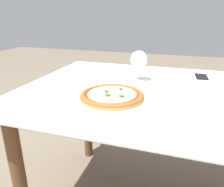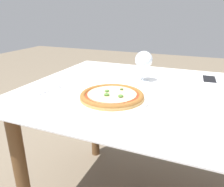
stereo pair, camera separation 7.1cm
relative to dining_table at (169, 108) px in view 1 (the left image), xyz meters
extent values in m
cube|color=brown|center=(0.00, 0.00, 0.06)|extent=(1.29, 0.85, 0.04)
cube|color=white|center=(0.00, 0.00, 0.08)|extent=(1.39, 0.95, 0.01)
cylinder|color=brown|center=(-0.59, -0.37, -0.30)|extent=(0.06, 0.06, 0.68)
cylinder|color=brown|center=(-0.59, 0.37, -0.30)|extent=(0.06, 0.06, 0.68)
cylinder|color=white|center=(-0.22, -0.18, 0.09)|extent=(0.30, 0.30, 0.01)
cylinder|color=tan|center=(-0.22, -0.18, 0.10)|extent=(0.26, 0.26, 0.01)
torus|color=#935B28|center=(-0.22, -0.18, 0.10)|extent=(0.26, 0.26, 0.02)
cylinder|color=#BC381E|center=(-0.22, -0.18, 0.11)|extent=(0.22, 0.22, 0.00)
cylinder|color=beige|center=(-0.22, -0.18, 0.11)|extent=(0.20, 0.20, 0.00)
ellipsoid|color=#4C7A33|center=(-0.18, -0.20, 0.12)|extent=(0.02, 0.02, 0.01)
ellipsoid|color=#4C7A33|center=(-0.25, -0.16, 0.12)|extent=(0.02, 0.02, 0.01)
ellipsoid|color=#4C7A33|center=(-0.23, -0.20, 0.12)|extent=(0.02, 0.02, 0.01)
ellipsoid|color=#425123|center=(-0.20, -0.12, 0.12)|extent=(0.02, 0.02, 0.01)
cube|color=silver|center=(-0.53, -0.20, 0.08)|extent=(0.03, 0.11, 0.00)
cube|color=silver|center=(-0.52, -0.14, 0.08)|extent=(0.03, 0.02, 0.00)
cube|color=silver|center=(-0.53, -0.10, 0.08)|extent=(0.01, 0.05, 0.00)
cube|color=silver|center=(-0.52, -0.11, 0.08)|extent=(0.01, 0.05, 0.00)
cube|color=silver|center=(-0.51, -0.11, 0.08)|extent=(0.01, 0.05, 0.00)
cube|color=silver|center=(-0.51, -0.11, 0.08)|extent=(0.01, 0.05, 0.00)
cylinder|color=silver|center=(-0.18, 0.13, 0.08)|extent=(0.06, 0.06, 0.00)
cylinder|color=silver|center=(-0.18, 0.13, 0.12)|extent=(0.01, 0.01, 0.07)
sphere|color=silver|center=(-0.18, 0.13, 0.20)|extent=(0.09, 0.09, 0.09)
cube|color=white|center=(0.15, 0.27, 0.09)|extent=(0.08, 0.15, 0.01)
cube|color=black|center=(0.15, 0.27, 0.09)|extent=(0.07, 0.13, 0.00)
camera|label=1|loc=(0.03, -0.97, 0.42)|focal=35.00mm
camera|label=2|loc=(0.10, -0.94, 0.42)|focal=35.00mm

